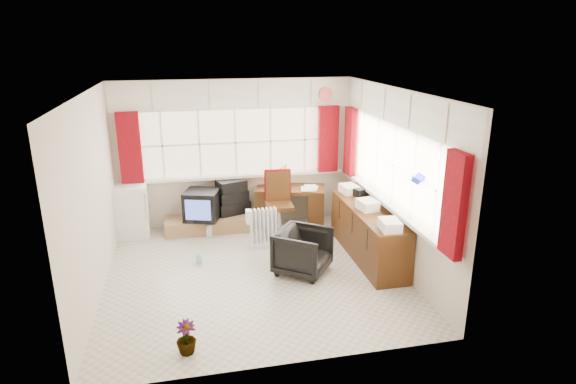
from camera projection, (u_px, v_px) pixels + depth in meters
name	position (u px, v px, depth m)	size (l,w,h in m)	color
ground	(255.00, 274.00, 6.70)	(4.00, 4.00, 0.00)	beige
room_walls	(252.00, 170.00, 6.24)	(4.00, 4.00, 4.00)	beige
window_back	(237.00, 172.00, 8.22)	(3.70, 0.12, 3.60)	beige
window_right	(389.00, 200.00, 6.80)	(0.12, 3.70, 3.60)	beige
curtains	(304.00, 154.00, 7.30)	(3.83, 3.83, 1.15)	maroon
overhead_cabinets	(307.00, 100.00, 7.12)	(3.98, 3.98, 0.48)	white
desk	(290.00, 204.00, 8.37)	(1.29, 0.89, 0.71)	#533113
desk_lamp	(286.00, 172.00, 8.06)	(0.18, 0.15, 0.45)	yellow
task_chair	(278.00, 200.00, 7.94)	(0.48, 0.50, 1.08)	black
office_chair	(303.00, 251.00, 6.65)	(0.68, 0.69, 0.63)	black
radiator	(263.00, 232.00, 7.48)	(0.43, 0.20, 0.63)	white
credenza	(368.00, 232.00, 7.11)	(0.50, 2.00, 0.85)	#533113
file_tray	(358.00, 190.00, 7.68)	(0.29, 0.37, 0.12)	black
tv_bench	(207.00, 224.00, 8.15)	(1.40, 0.50, 0.25)	#9E764F
crt_tv	(202.00, 205.00, 7.95)	(0.67, 0.64, 0.49)	black
hifi_stack	(232.00, 198.00, 8.23)	(0.64, 0.52, 0.59)	black
mini_fridge	(132.00, 210.00, 7.89)	(0.52, 0.52, 0.87)	white
spray_bottle_a	(209.00, 229.00, 7.92)	(0.11, 0.11, 0.27)	silver
spray_bottle_b	(199.00, 257.00, 7.00)	(0.09, 0.09, 0.19)	#94DDD0
flower_vase	(186.00, 338.00, 4.96)	(0.21, 0.21, 0.37)	black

